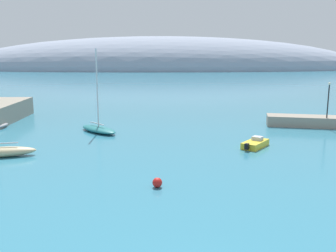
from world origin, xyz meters
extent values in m
ellipsoid|color=#8E99AD|center=(-0.26, 210.19, 0.00)|extent=(241.80, 68.41, 37.88)
ellipsoid|color=#1E6B70|center=(-9.36, 33.33, 0.36)|extent=(6.10, 6.41, 0.72)
cylinder|color=silver|center=(-9.36, 33.33, 5.55)|extent=(0.18, 0.18, 9.67)
cube|color=silver|center=(-9.56, 33.55, 1.07)|extent=(2.07, 2.28, 0.10)
cube|color=silver|center=(-16.97, 22.10, 1.33)|extent=(3.14, 0.75, 0.10)
cube|color=yellow|center=(8.52, 25.26, 0.34)|extent=(3.58, 3.94, 0.67)
cube|color=black|center=(7.24, 23.61, 0.50)|extent=(0.55, 0.57, 0.60)
cube|color=#B2B7C1|center=(8.86, 25.70, 0.87)|extent=(1.33, 1.31, 0.40)
sphere|color=red|center=(-1.86, 13.37, 0.37)|extent=(0.74, 0.74, 0.74)
cylinder|color=black|center=(20.43, 34.98, 3.58)|extent=(0.16, 0.16, 4.34)
sphere|color=#EAEACC|center=(20.43, 34.98, 5.93)|extent=(0.36, 0.36, 0.36)
camera|label=1|loc=(-1.69, -13.43, 9.97)|focal=40.26mm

